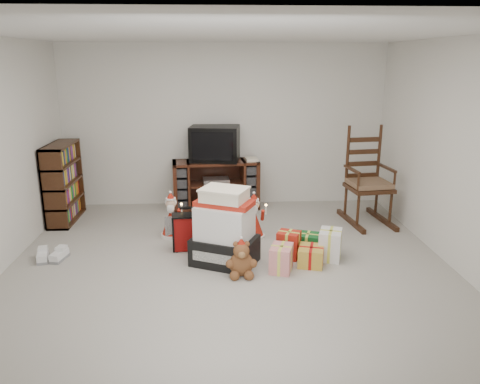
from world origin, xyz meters
name	(u,v)px	position (x,y,z in m)	size (l,w,h in m)	color
room	(229,159)	(0.00, 0.00, 1.25)	(5.01, 5.01, 2.51)	#AFA9A0
tv_stand	(216,185)	(-0.14, 2.23, 0.38)	(1.35, 0.58, 0.75)	#421B13
bookshelf	(64,184)	(-2.32, 1.77, 0.54)	(0.31, 0.92, 1.12)	#391E0F
rocking_chair	(367,188)	(2.01, 1.51, 0.48)	(0.68, 1.00, 1.42)	#391E0F
gift_pile	(225,232)	(-0.05, 0.15, 0.38)	(0.84, 0.74, 0.87)	black
red_suitcase	(188,232)	(-0.49, 0.57, 0.23)	(0.36, 0.21, 0.53)	maroon
stocking	(215,227)	(-0.16, 0.45, 0.34)	(0.31, 0.13, 0.67)	#0C7310
teddy_bear	(241,261)	(0.12, -0.18, 0.17)	(0.26, 0.23, 0.39)	brown
santa_figurine	(254,220)	(0.34, 0.93, 0.23)	(0.30, 0.28, 0.61)	#A51F11
mrs_claus_figurine	(171,219)	(-0.73, 1.03, 0.23)	(0.30, 0.28, 0.61)	#A51F11
sneaker_pair	(51,256)	(-2.07, 0.33, 0.05)	(0.36, 0.31, 0.10)	white
gift_cluster	(306,249)	(0.89, 0.18, 0.14)	(0.81, 0.92, 0.28)	#AD2113
crt_television	(215,144)	(-0.15, 2.26, 1.02)	(0.79, 0.62, 0.53)	black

